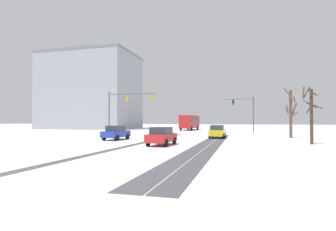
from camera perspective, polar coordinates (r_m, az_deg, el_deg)
The scene contains 14 objects.
ground_plane at distance 12.49m, azimuth -27.96°, elevation -11.05°, with size 300.00×300.00×0.00m, color white.
wheel_track_left_lane at distance 26.61m, azimuth -5.59°, elevation -5.79°, with size 0.75×34.79×0.01m, color #4C4C51.
wheel_track_right_lane at distance 25.01m, azimuth 9.98°, elevation -6.08°, with size 1.02×34.79×0.01m, color #4C4C51.
wheel_track_center at distance 25.14m, azimuth 7.40°, elevation -6.06°, with size 1.15×34.79×0.01m, color #4C4C51.
sidewalk_kerb_right at distance 23.61m, azimuth 23.92°, elevation -6.16°, with size 4.00×34.79×0.12m, color white.
traffic_signal_far_right at distance 50.78m, azimuth 16.00°, elevation 1.42°, with size 5.11×0.53×6.50m.
traffic_signal_near_left at distance 40.40m, azimuth -9.01°, elevation 2.48°, with size 7.18×0.79×6.50m.
car_yellow_cab_lead at distance 34.61m, azimuth 10.35°, elevation -3.34°, with size 1.93×4.15×1.62m.
car_blue_second at distance 31.46m, azimuth -10.90°, elevation -3.57°, with size 1.97×4.17×1.62m.
car_red_third at distance 24.04m, azimuth -1.36°, elevation -4.36°, with size 1.96×4.17×1.62m.
bus_oncoming at distance 63.22m, azimuth 4.62°, elevation -1.26°, with size 2.97×11.08×3.38m.
bare_tree_sidewalk_mid at distance 28.26m, azimuth 27.88°, elevation 0.53°, with size 1.61×1.73×5.45m.
bare_tree_sidewalk_far at distance 37.86m, azimuth 24.43°, elevation 0.65°, with size 1.68×1.66×6.42m.
office_building_far_left_block at distance 76.85m, azimuth -15.83°, elevation 4.86°, with size 23.76×17.34×20.17m.
Camera 1 is at (8.37, -9.00, 2.19)m, focal length 28.94 mm.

